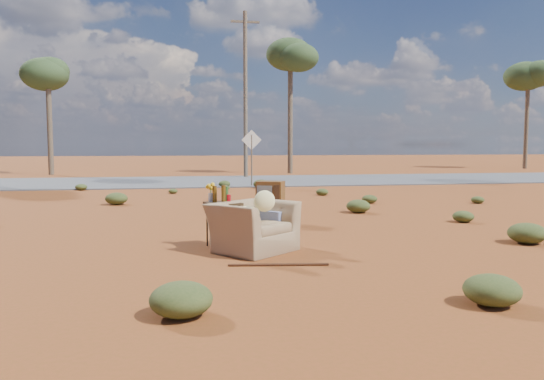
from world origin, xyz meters
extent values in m
plane|color=brown|center=(0.00, 0.00, 0.00)|extent=(140.00, 140.00, 0.00)
cube|color=#565659|center=(0.00, 15.00, 0.02)|extent=(140.00, 7.00, 0.04)
imported|color=#91724F|center=(-0.28, -0.40, 0.50)|extent=(1.37, 1.32, 1.01)
ellipsoid|color=#FDF29A|center=(-0.36, -0.39, 0.59)|extent=(0.36, 0.36, 0.21)
ellipsoid|color=#FDF29A|center=(-0.11, -0.51, 0.78)|extent=(0.32, 0.16, 0.32)
cube|color=navy|center=(0.06, 0.03, 0.29)|extent=(0.85, 0.89, 0.59)
cube|color=black|center=(0.53, 2.56, 0.43)|extent=(0.58, 0.53, 0.03)
cylinder|color=black|center=(0.26, 2.50, 0.22)|extent=(0.03, 0.03, 0.43)
cylinder|color=black|center=(0.66, 2.32, 0.22)|extent=(0.03, 0.03, 0.43)
cylinder|color=black|center=(0.41, 2.81, 0.22)|extent=(0.03, 0.03, 0.43)
cylinder|color=black|center=(0.80, 2.63, 0.22)|extent=(0.03, 0.03, 0.43)
cube|color=brown|center=(0.53, 2.56, 0.65)|extent=(0.66, 0.60, 0.42)
cube|color=slate|center=(0.38, 2.40, 0.65)|extent=(0.30, 0.15, 0.26)
cube|color=#472D19|center=(0.61, 2.29, 0.65)|extent=(0.12, 0.07, 0.29)
cube|color=#3C2A15|center=(-0.69, 0.02, 0.69)|extent=(0.61, 0.61, 0.04)
cylinder|color=black|center=(-0.83, -0.23, 0.35)|extent=(0.02, 0.02, 0.69)
cylinder|color=black|center=(-0.45, -0.12, 0.35)|extent=(0.02, 0.02, 0.69)
cylinder|color=black|center=(-0.94, 0.15, 0.35)|extent=(0.02, 0.02, 0.69)
cylinder|color=black|center=(-0.55, 0.26, 0.35)|extent=(0.02, 0.02, 0.69)
cylinder|color=#53360D|center=(-0.82, 0.03, 0.84)|extent=(0.07, 0.07, 0.26)
cylinder|color=#53360D|center=(-0.69, -0.07, 0.85)|extent=(0.07, 0.07, 0.28)
cylinder|color=#294F22|center=(-0.62, 0.14, 0.83)|extent=(0.06, 0.06, 0.24)
cylinder|color=red|center=(-0.61, -0.06, 0.78)|extent=(0.06, 0.06, 0.13)
cylinder|color=silver|center=(-0.88, 0.12, 0.78)|extent=(0.08, 0.08, 0.14)
ellipsoid|color=gold|center=(-0.88, 0.12, 0.94)|extent=(0.16, 0.16, 0.12)
cylinder|color=#4F2815|center=(-0.09, -1.44, 0.02)|extent=(1.34, 0.23, 0.04)
cylinder|color=brown|center=(1.50, 12.00, 1.00)|extent=(0.06, 0.06, 2.00)
cube|color=silver|center=(1.50, 12.00, 1.80)|extent=(0.78, 0.04, 0.78)
cylinder|color=brown|center=(-8.00, 22.00, 3.00)|extent=(0.28, 0.28, 6.00)
ellipsoid|color=#3A4F28|center=(-8.00, 22.00, 5.50)|extent=(3.20, 3.20, 2.20)
cylinder|color=brown|center=(5.00, 21.00, 3.50)|extent=(0.28, 0.28, 7.00)
ellipsoid|color=#3A4F28|center=(5.00, 21.00, 6.50)|extent=(3.20, 3.20, 2.20)
cylinder|color=brown|center=(22.00, 24.00, 3.25)|extent=(0.28, 0.28, 6.50)
ellipsoid|color=#3A4F28|center=(22.00, 24.00, 6.00)|extent=(3.20, 3.20, 2.20)
cylinder|color=brown|center=(2.00, 17.50, 4.00)|extent=(0.20, 0.20, 8.00)
cube|color=brown|center=(2.00, 17.50, 7.50)|extent=(1.40, 0.10, 0.10)
ellipsoid|color=#464C21|center=(4.50, 1.80, 0.12)|extent=(0.44, 0.44, 0.24)
ellipsoid|color=#464C21|center=(-3.00, 6.50, 0.17)|extent=(0.60, 0.60, 0.33)
ellipsoid|color=#464C21|center=(6.80, 5.00, 0.10)|extent=(0.36, 0.36, 0.20)
ellipsoid|color=#464C21|center=(3.20, 8.00, 0.11)|extent=(0.40, 0.40, 0.22)
ellipsoid|color=#464C21|center=(-1.50, 9.50, 0.08)|extent=(0.30, 0.30, 0.17)
camera|label=1|loc=(-1.43, -8.29, 1.62)|focal=35.00mm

